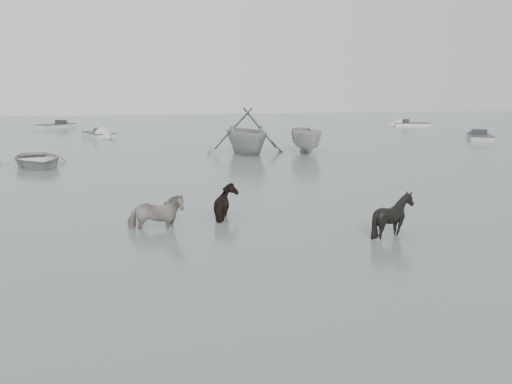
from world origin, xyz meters
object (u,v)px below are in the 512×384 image
pony_pinto (155,205)px  pony_dark (228,196)px  pony_black (393,210)px  rowboat_lead (37,157)px

pony_pinto → pony_dark: pony_pinto is taller
pony_pinto → pony_black: bearing=-101.3°
pony_pinto → pony_black: (6.05, -2.25, 0.00)m
pony_dark → rowboat_lead: 15.23m
pony_black → rowboat_lead: 19.91m
pony_pinto → pony_black: pony_black is taller
pony_dark → pony_pinto: bearing=103.6°
pony_pinto → rowboat_lead: pony_pinto is taller
pony_dark → pony_black: size_ratio=0.97×
pony_black → rowboat_lead: bearing=53.0°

